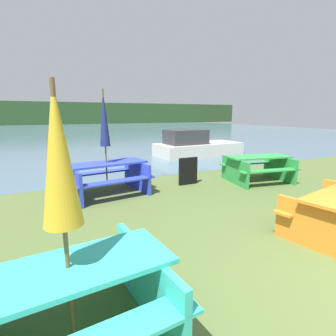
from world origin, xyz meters
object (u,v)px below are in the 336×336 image
object	(u,v)px
picnic_table_blue	(107,175)
umbrella_navy	(104,119)
picnic_table_green	(258,166)
umbrella_gold	(59,157)
boat	(195,146)
signboard	(188,171)
picnic_table_teal	(71,298)

from	to	relation	value
picnic_table_blue	umbrella_navy	bearing A→B (deg)	-104.04
picnic_table_green	umbrella_gold	size ratio (longest dim) A/B	0.92
umbrella_gold	boat	distance (m)	10.60
signboard	picnic_table_blue	bearing A→B (deg)	177.34
umbrella_gold	boat	xyz separation A→B (m)	(6.48, 8.31, -1.17)
picnic_table_teal	boat	world-z (taller)	boat
picnic_table_green	boat	distance (m)	5.04
picnic_table_teal	signboard	bearing A→B (deg)	48.69
picnic_table_teal	umbrella_navy	distance (m)	4.51
umbrella_gold	boat	world-z (taller)	umbrella_gold
picnic_table_green	umbrella_navy	distance (m)	4.44
picnic_table_green	picnic_table_teal	bearing A→B (deg)	-148.31
picnic_table_teal	umbrella_navy	size ratio (longest dim) A/B	0.72
boat	umbrella_gold	bearing A→B (deg)	-129.44
umbrella_navy	picnic_table_teal	bearing A→B (deg)	-107.56
umbrella_gold	boat	size ratio (longest dim) A/B	0.53
picnic_table_teal	picnic_table_green	world-z (taller)	picnic_table_green
umbrella_navy	signboard	world-z (taller)	umbrella_navy
picnic_table_blue	boat	xyz separation A→B (m)	(5.18, 4.21, -0.03)
picnic_table_teal	boat	size ratio (longest dim) A/B	0.43
picnic_table_teal	umbrella_navy	xyz separation A→B (m)	(1.30, 4.10, 1.36)
umbrella_gold	signboard	distance (m)	5.46
picnic_table_green	signboard	bearing A→B (deg)	162.29
picnic_table_blue	umbrella_navy	distance (m)	1.33
picnic_table_blue	signboard	world-z (taller)	picnic_table_blue
umbrella_navy	boat	xyz separation A→B (m)	(5.18, 4.21, -1.36)
umbrella_gold	signboard	bearing A→B (deg)	48.69
picnic_table_teal	umbrella_gold	xyz separation A→B (m)	(0.00, 0.00, 1.17)
boat	picnic_table_teal	bearing A→B (deg)	-129.44
signboard	umbrella_gold	bearing A→B (deg)	-131.31
picnic_table_blue	signboard	size ratio (longest dim) A/B	2.71
picnic_table_green	signboard	size ratio (longest dim) A/B	2.65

